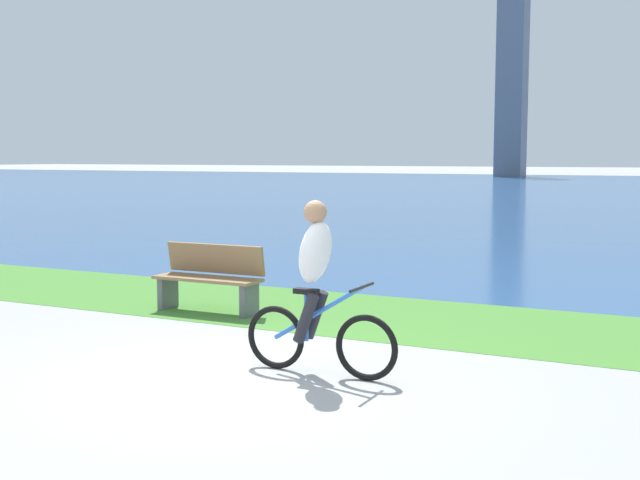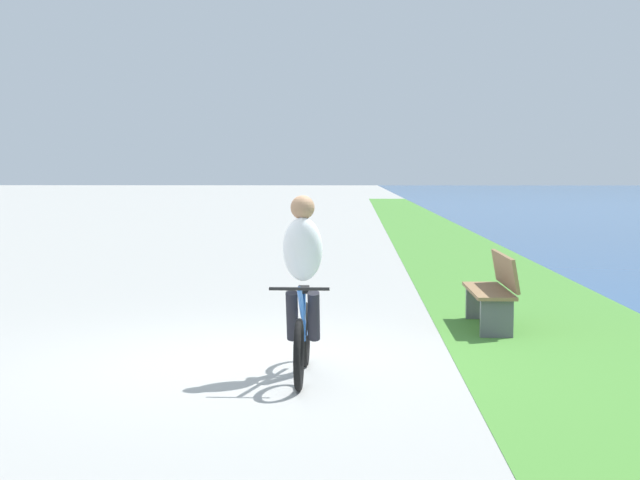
# 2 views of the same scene
# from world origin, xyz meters

# --- Properties ---
(ground_plane) EXTENTS (300.00, 300.00, 0.00)m
(ground_plane) POSITION_xyz_m (0.00, 0.00, 0.00)
(ground_plane) COLOR #9E9E99
(grass_strip_bayside) EXTENTS (120.00, 2.81, 0.01)m
(grass_strip_bayside) POSITION_xyz_m (0.00, 3.45, 0.00)
(grass_strip_bayside) COLOR #478433
(grass_strip_bayside) RESTS_ON ground
(cyclist_lead) EXTENTS (1.59, 0.52, 1.66)m
(cyclist_lead) POSITION_xyz_m (0.67, 0.58, 0.83)
(cyclist_lead) COLOR black
(cyclist_lead) RESTS_ON ground
(bench_near_path) EXTENTS (1.50, 0.47, 0.90)m
(bench_near_path) POSITION_xyz_m (-2.00, 2.73, 0.45)
(bench_near_path) COLOR olive
(bench_near_path) RESTS_ON ground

